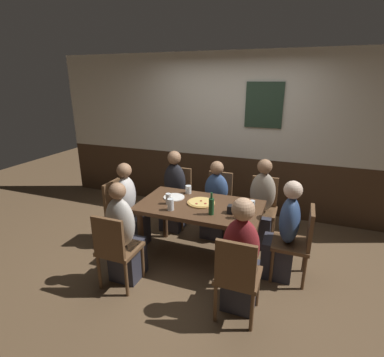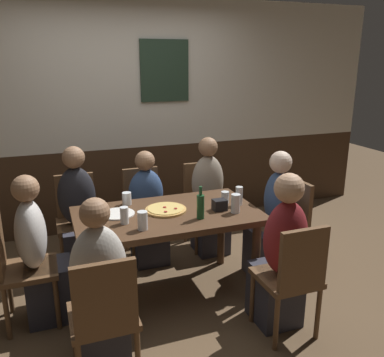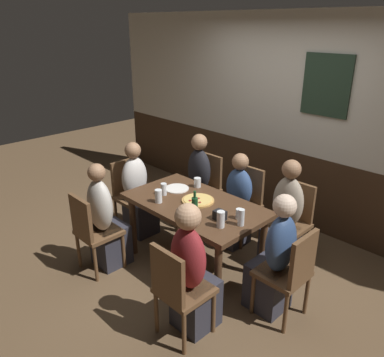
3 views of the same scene
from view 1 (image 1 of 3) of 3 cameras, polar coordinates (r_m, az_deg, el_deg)
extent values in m
plane|color=brown|center=(3.93, 1.43, -15.05)|extent=(12.00, 12.00, 0.00)
cube|color=#3D2819|center=(5.15, 7.54, -0.86)|extent=(6.40, 0.10, 0.95)
cube|color=beige|center=(4.88, 8.20, 13.71)|extent=(6.40, 0.10, 1.65)
cube|color=#233828|center=(4.73, 13.76, 13.63)|extent=(0.56, 0.03, 0.68)
cube|color=#472D1C|center=(3.58, 1.52, -5.47)|extent=(1.48, 0.84, 0.05)
cylinder|color=#472D1C|center=(3.72, -9.83, -11.20)|extent=(0.07, 0.07, 0.69)
cylinder|color=#472D1C|center=(3.33, 10.25, -15.05)|extent=(0.07, 0.07, 0.69)
cylinder|color=#472D1C|center=(4.24, -5.22, -7.03)|extent=(0.07, 0.07, 0.69)
cylinder|color=#472D1C|center=(3.91, 12.16, -9.75)|extent=(0.07, 0.07, 0.69)
cube|color=brown|center=(2.94, 8.96, -18.04)|extent=(0.40, 0.40, 0.04)
cube|color=brown|center=(2.66, 8.38, -16.19)|extent=(0.36, 0.04, 0.43)
cylinder|color=brown|center=(3.24, 6.31, -19.01)|extent=(0.04, 0.04, 0.41)
cylinder|color=brown|center=(3.19, 12.60, -20.01)|extent=(0.04, 0.04, 0.41)
cylinder|color=brown|center=(2.98, 4.52, -22.81)|extent=(0.04, 0.04, 0.41)
cylinder|color=brown|center=(2.93, 11.51, -24.01)|extent=(0.04, 0.04, 0.41)
cube|color=brown|center=(4.25, 13.28, -6.19)|extent=(0.40, 0.40, 0.04)
cube|color=brown|center=(4.32, 13.84, -2.41)|extent=(0.36, 0.04, 0.43)
cylinder|color=brown|center=(4.18, 15.06, -10.21)|extent=(0.04, 0.04, 0.41)
cylinder|color=brown|center=(4.21, 10.41, -9.60)|extent=(0.04, 0.04, 0.41)
cylinder|color=brown|center=(4.48, 15.54, -8.20)|extent=(0.04, 0.04, 0.41)
cylinder|color=brown|center=(4.51, 11.22, -7.66)|extent=(0.04, 0.04, 0.41)
cube|color=brown|center=(3.55, 18.53, -11.91)|extent=(0.40, 0.40, 0.04)
cube|color=brown|center=(3.45, 21.95, -8.84)|extent=(0.04, 0.36, 0.43)
cylinder|color=brown|center=(3.53, 15.14, -16.09)|extent=(0.04, 0.04, 0.41)
cylinder|color=brown|center=(3.81, 15.71, -13.28)|extent=(0.04, 0.04, 0.41)
cylinder|color=brown|center=(3.53, 20.87, -16.73)|extent=(0.04, 0.04, 0.41)
cylinder|color=brown|center=(3.81, 20.93, -13.87)|extent=(0.04, 0.04, 0.41)
cube|color=brown|center=(4.36, 4.78, -5.07)|extent=(0.40, 0.40, 0.04)
cube|color=brown|center=(4.43, 5.51, -1.40)|extent=(0.36, 0.04, 0.43)
cylinder|color=brown|center=(4.27, 6.28, -9.00)|extent=(0.04, 0.04, 0.41)
cylinder|color=brown|center=(4.35, 1.90, -8.32)|extent=(0.04, 0.04, 0.41)
cylinder|color=brown|center=(4.56, 7.37, -7.13)|extent=(0.04, 0.04, 0.41)
cylinder|color=brown|center=(4.64, 3.27, -6.54)|extent=(0.04, 0.04, 0.41)
cube|color=brown|center=(3.38, -13.73, -13.09)|extent=(0.40, 0.40, 0.04)
cube|color=brown|center=(3.14, -15.91, -10.96)|extent=(0.36, 0.04, 0.43)
cylinder|color=brown|center=(3.70, -14.21, -14.23)|extent=(0.04, 0.04, 0.41)
cylinder|color=brown|center=(3.54, -9.49, -15.53)|extent=(0.04, 0.04, 0.41)
cylinder|color=brown|center=(3.48, -17.49, -16.89)|extent=(0.04, 0.04, 0.41)
cylinder|color=brown|center=(3.30, -12.56, -18.49)|extent=(0.04, 0.04, 0.41)
cube|color=brown|center=(4.14, -12.84, -6.80)|extent=(0.40, 0.40, 0.04)
cube|color=brown|center=(4.15, -15.16, -3.42)|extent=(0.04, 0.36, 0.43)
cylinder|color=brown|center=(4.29, -9.45, -9.02)|extent=(0.04, 0.04, 0.41)
cylinder|color=brown|center=(4.04, -11.88, -11.05)|extent=(0.04, 0.04, 0.41)
cylinder|color=brown|center=(4.45, -13.29, -8.18)|extent=(0.04, 0.04, 0.41)
cylinder|color=brown|center=(4.21, -15.86, -10.06)|extent=(0.04, 0.04, 0.41)
cube|color=brown|center=(4.56, -3.10, -3.93)|extent=(0.40, 0.40, 0.04)
cube|color=brown|center=(4.63, -2.26, -0.44)|extent=(0.36, 0.04, 0.43)
cylinder|color=brown|center=(4.45, -1.91, -7.69)|extent=(0.04, 0.04, 0.41)
cylinder|color=brown|center=(4.58, -5.87, -6.99)|extent=(0.04, 0.04, 0.41)
cylinder|color=brown|center=(4.73, -0.33, -5.99)|extent=(0.04, 0.04, 0.41)
cylinder|color=brown|center=(4.86, -4.10, -5.39)|extent=(0.04, 0.04, 0.41)
cube|color=#2D2D38|center=(3.17, 9.29, -19.68)|extent=(0.32, 0.34, 0.45)
ellipsoid|color=maroon|center=(2.81, 9.44, -12.74)|extent=(0.34, 0.22, 0.55)
sphere|color=tan|center=(2.64, 9.86, -5.89)|extent=(0.21, 0.21, 0.21)
cube|color=#2D2D38|center=(4.22, 12.83, -9.42)|extent=(0.32, 0.34, 0.45)
ellipsoid|color=tan|center=(4.10, 13.51, -2.63)|extent=(0.34, 0.22, 0.56)
sphere|color=#936B4C|center=(3.98, 13.90, 2.28)|extent=(0.19, 0.19, 0.19)
cube|color=#2D2D38|center=(3.66, 16.11, -14.45)|extent=(0.34, 0.32, 0.45)
ellipsoid|color=#334C7A|center=(3.42, 18.35, -7.68)|extent=(0.22, 0.34, 0.53)
sphere|color=beige|center=(3.28, 18.97, -2.10)|extent=(0.20, 0.20, 0.20)
cube|color=#2D2D38|center=(4.33, 4.23, -8.20)|extent=(0.32, 0.34, 0.45)
ellipsoid|color=#334C7A|center=(4.23, 4.73, -2.11)|extent=(0.34, 0.22, 0.47)
sphere|color=#936B4C|center=(4.12, 4.84, 2.07)|extent=(0.19, 0.19, 0.19)
cube|color=#2D2D38|center=(3.58, -12.28, -14.92)|extent=(0.32, 0.34, 0.45)
ellipsoid|color=beige|center=(3.26, -13.74, -8.27)|extent=(0.34, 0.22, 0.56)
sphere|color=#936B4C|center=(3.12, -14.24, -2.36)|extent=(0.18, 0.18, 0.18)
cube|color=#2D2D38|center=(4.17, -11.12, -9.66)|extent=(0.34, 0.32, 0.45)
ellipsoid|color=silver|center=(4.01, -12.65, -3.24)|extent=(0.22, 0.34, 0.53)
sphere|color=#936B4C|center=(3.90, -13.01, 1.54)|extent=(0.19, 0.19, 0.19)
cube|color=#2D2D38|center=(4.54, -3.72, -6.91)|extent=(0.32, 0.34, 0.45)
ellipsoid|color=black|center=(4.42, -3.37, -0.56)|extent=(0.34, 0.22, 0.55)
sphere|color=#936B4C|center=(4.31, -3.46, 4.05)|extent=(0.20, 0.20, 0.20)
cylinder|color=tan|center=(3.61, 1.76, -4.70)|extent=(0.34, 0.34, 0.02)
cylinder|color=#DBB760|center=(3.60, 1.77, -4.53)|extent=(0.30, 0.30, 0.01)
cylinder|color=maroon|center=(3.53, 2.59, -4.87)|extent=(0.03, 0.03, 0.00)
cylinder|color=maroon|center=(3.61, 1.75, -4.33)|extent=(0.03, 0.03, 0.00)
cylinder|color=maroon|center=(3.53, 0.88, -4.88)|extent=(0.03, 0.03, 0.00)
cylinder|color=silver|center=(3.41, -4.16, -5.03)|extent=(0.07, 0.07, 0.14)
cylinder|color=#B26623|center=(3.42, -4.15, -5.33)|extent=(0.07, 0.07, 0.10)
cylinder|color=silver|center=(3.25, 9.15, -6.32)|extent=(0.07, 0.07, 0.16)
cylinder|color=silver|center=(3.27, 9.11, -6.98)|extent=(0.06, 0.06, 0.07)
cylinder|color=silver|center=(3.48, 10.25, -5.17)|extent=(0.07, 0.07, 0.10)
cylinder|color=gold|center=(3.49, 10.23, -5.61)|extent=(0.06, 0.06, 0.04)
cylinder|color=silver|center=(3.90, -0.71, -2.14)|extent=(0.08, 0.08, 0.11)
cylinder|color=gold|center=(3.91, -0.70, -2.49)|extent=(0.07, 0.07, 0.06)
cylinder|color=silver|center=(3.37, 11.51, -5.47)|extent=(0.06, 0.06, 0.16)
cylinder|color=#C6842D|center=(3.38, 11.50, -5.69)|extent=(0.05, 0.05, 0.13)
cylinder|color=silver|center=(3.59, -4.60, -3.91)|extent=(0.06, 0.06, 0.13)
cylinder|color=#B26623|center=(3.59, -4.59, -4.07)|extent=(0.06, 0.06, 0.11)
cylinder|color=#194723|center=(3.29, 3.75, -5.44)|extent=(0.06, 0.06, 0.19)
cylinder|color=#194723|center=(3.24, 3.80, -3.34)|extent=(0.03, 0.03, 0.07)
cylinder|color=white|center=(3.78, -3.50, -3.63)|extent=(0.27, 0.27, 0.01)
cube|color=black|center=(3.37, 7.84, -5.94)|extent=(0.11, 0.09, 0.09)
camera|label=2|loc=(1.96, -64.37, 0.98)|focal=38.00mm
camera|label=3|loc=(1.58, 91.14, 10.44)|focal=35.66mm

